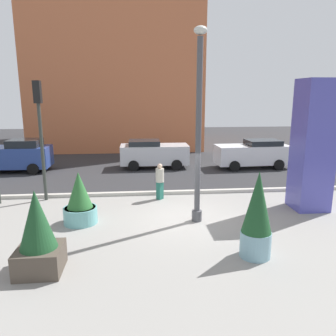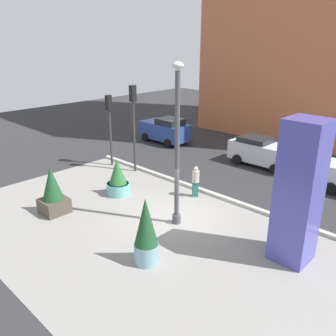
% 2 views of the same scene
% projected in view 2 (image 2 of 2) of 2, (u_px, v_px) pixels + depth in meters
% --- Properties ---
extents(ground_plane, '(60.00, 60.00, 0.00)m').
position_uv_depth(ground_plane, '(227.00, 192.00, 18.08)').
color(ground_plane, '#2D2D30').
extents(plaza_pavement, '(18.00, 10.00, 0.02)m').
position_uv_depth(plaza_pavement, '(141.00, 236.00, 14.00)').
color(plaza_pavement, gray).
rests_on(plaza_pavement, ground_plane).
extents(curb_strip, '(18.00, 0.24, 0.16)m').
position_uv_depth(curb_strip, '(217.00, 196.00, 17.46)').
color(curb_strip, '#B7B2A8').
rests_on(curb_strip, ground_plane).
extents(lamp_post, '(0.44, 0.44, 6.64)m').
position_uv_depth(lamp_post, '(177.00, 151.00, 13.90)').
color(lamp_post, '#4C4C51').
rests_on(lamp_post, ground_plane).
extents(art_pillar_blue, '(1.28, 1.28, 5.07)m').
position_uv_depth(art_pillar_blue, '(299.00, 193.00, 11.73)').
color(art_pillar_blue, '#4C4CAD').
rests_on(art_pillar_blue, ground_plane).
extents(potted_plant_by_pillar, '(1.18, 1.18, 1.88)m').
position_uv_depth(potted_plant_by_pillar, '(118.00, 179.00, 17.55)').
color(potted_plant_by_pillar, '#6BB2B2').
rests_on(potted_plant_by_pillar, ground_plane).
extents(potted_plant_curbside, '(1.13, 1.13, 2.20)m').
position_uv_depth(potted_plant_curbside, '(53.00, 192.00, 15.58)').
color(potted_plant_curbside, '#4C4238').
rests_on(potted_plant_curbside, ground_plane).
extents(potted_plant_mid_plaza, '(0.86, 0.86, 2.48)m').
position_uv_depth(potted_plant_mid_plaza, '(146.00, 232.00, 11.93)').
color(potted_plant_mid_plaza, '#7AA8B7').
rests_on(potted_plant_mid_plaza, ground_plane).
extents(traffic_light_corner, '(0.28, 0.42, 4.35)m').
position_uv_depth(traffic_light_corner, '(110.00, 119.00, 20.97)').
color(traffic_light_corner, '#333833').
rests_on(traffic_light_corner, ground_plane).
extents(traffic_light_far_side, '(0.28, 0.42, 5.03)m').
position_uv_depth(traffic_light_far_side, '(134.00, 115.00, 19.85)').
color(traffic_light_far_side, '#333833').
rests_on(traffic_light_far_side, ground_plane).
extents(car_passing_lane, '(4.19, 1.99, 1.73)m').
position_uv_depth(car_passing_lane, '(263.00, 152.00, 21.59)').
color(car_passing_lane, silver).
rests_on(car_passing_lane, ground_plane).
extents(car_curb_east, '(3.95, 2.04, 1.91)m').
position_uv_depth(car_curb_east, '(165.00, 130.00, 26.62)').
color(car_curb_east, '#2D4793').
rests_on(car_curb_east, ground_plane).
extents(pedestrian_by_curb, '(0.51, 0.51, 1.59)m').
position_uv_depth(pedestrian_by_curb, '(196.00, 180.00, 17.26)').
color(pedestrian_by_curb, '#236656').
rests_on(pedestrian_by_curb, ground_plane).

